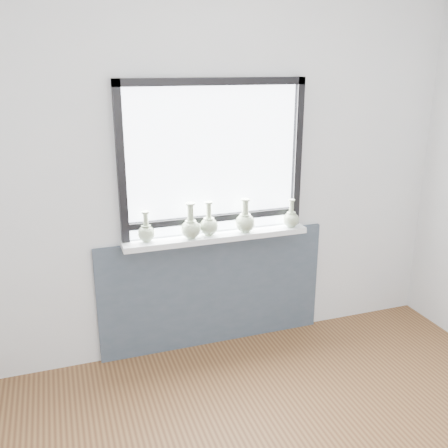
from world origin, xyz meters
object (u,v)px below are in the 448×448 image
object	(u,v)px
vase_c	(209,225)
vase_d	(245,221)
vase_a	(146,232)
vase_e	(291,218)
windowsill	(217,236)
vase_b	(191,227)

from	to	relation	value
vase_c	vase_d	bearing A→B (deg)	-4.51
vase_a	vase_e	bearing A→B (deg)	-1.94
windowsill	vase_e	distance (m)	0.57
vase_b	vase_a	bearing A→B (deg)	173.54
vase_e	windowsill	bearing A→B (deg)	177.06
vase_d	vase_c	bearing A→B (deg)	175.49
vase_c	vase_e	size ratio (longest dim) A/B	1.15
vase_a	vase_e	xyz separation A→B (m)	(1.05, -0.04, -0.00)
windowsill	vase_e	size ratio (longest dim) A/B	6.39
vase_c	vase_e	distance (m)	0.62
vase_a	vase_c	world-z (taller)	vase_c
windowsill	vase_a	distance (m)	0.50
vase_b	vase_e	bearing A→B (deg)	-0.15
vase_c	vase_d	xyz separation A→B (m)	(0.26, -0.02, 0.01)
vase_a	vase_e	size ratio (longest dim) A/B	1.01
vase_c	vase_e	world-z (taller)	vase_c
vase_a	vase_c	size ratio (longest dim) A/B	0.88
windowsill	vase_c	bearing A→B (deg)	-176.44
vase_a	vase_d	size ratio (longest dim) A/B	0.87
windowsill	vase_c	size ratio (longest dim) A/B	5.56
vase_c	vase_d	world-z (taller)	vase_d
vase_b	vase_c	xyz separation A→B (m)	(0.14, 0.02, -0.01)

